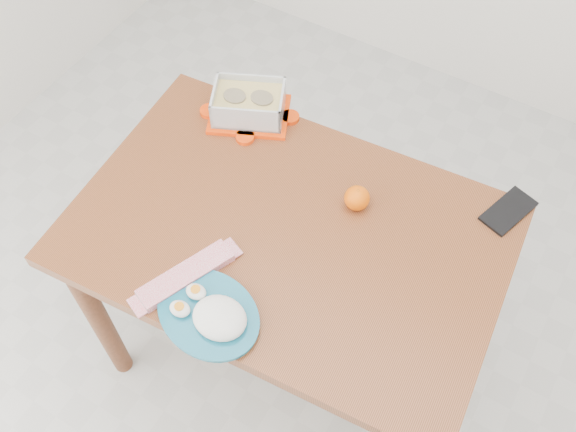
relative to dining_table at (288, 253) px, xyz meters
The scene contains 7 objects.
ground 0.68m from the dining_table, 52.61° to the right, with size 3.50×3.50×0.00m, color #B7B7B2.
dining_table is the anchor object (origin of this frame).
food_container 0.43m from the dining_table, 136.48° to the left, with size 0.27×0.24×0.09m.
orange_fruit 0.24m from the dining_table, 53.74° to the left, with size 0.06×0.06×0.06m, color #FF4E05.
rice_plate 0.33m from the dining_table, 94.60° to the right, with size 0.30×0.30×0.07m.
candy_bar 0.30m from the dining_table, 119.84° to the right, with size 0.24×0.06×0.02m, color red.
smartphone 0.57m from the dining_table, 36.24° to the left, with size 0.08×0.15×0.01m, color black.
Camera 1 is at (0.30, -0.56, 2.08)m, focal length 40.00 mm.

